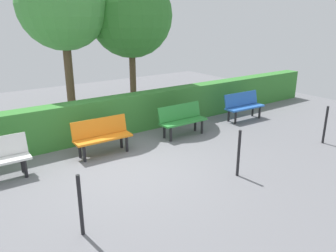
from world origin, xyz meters
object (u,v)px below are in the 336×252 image
object	(u,v)px
bench_orange	(102,135)
tree_near	(131,16)
tree_mid	(63,5)
bench_green	(182,119)
bench_blue	(243,105)

from	to	relation	value
bench_orange	tree_near	size ratio (longest dim) A/B	0.31
tree_mid	bench_green	bearing A→B (deg)	122.25
tree_near	tree_mid	bearing A→B (deg)	-10.89
bench_orange	tree_mid	world-z (taller)	tree_mid
bench_green	tree_near	distance (m)	3.86
bench_blue	bench_orange	xyz separation A→B (m)	(4.90, -0.03, 0.00)
bench_green	bench_orange	size ratio (longest dim) A/B	1.00
tree_near	bench_blue	bearing A→B (deg)	132.69
bench_blue	bench_orange	bearing A→B (deg)	2.02
bench_blue	tree_near	xyz separation A→B (m)	(2.48, -2.69, 2.71)
bench_orange	bench_green	bearing A→B (deg)	179.71
bench_green	bench_orange	bearing A→B (deg)	-1.33
bench_blue	bench_orange	world-z (taller)	bench_orange
bench_blue	bench_green	xyz separation A→B (m)	(2.53, 0.05, 0.00)
bench_green	bench_blue	bearing A→B (deg)	-178.51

